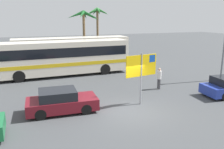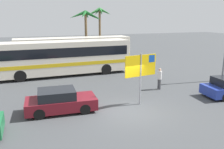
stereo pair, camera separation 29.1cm
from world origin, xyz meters
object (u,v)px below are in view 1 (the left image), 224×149
(bus_rear_coach, at_px, (72,50))
(pedestrian_crossing_lot, at_px, (159,77))
(bus_front_coach, at_px, (62,56))
(ferry_sign, at_px, (142,68))
(car_maroon, at_px, (61,101))

(bus_rear_coach, height_order, pedestrian_crossing_lot, bus_rear_coach)
(bus_front_coach, bearing_deg, ferry_sign, -71.58)
(car_maroon, height_order, pedestrian_crossing_lot, pedestrian_crossing_lot)
(ferry_sign, height_order, pedestrian_crossing_lot, ferry_sign)
(bus_front_coach, height_order, car_maroon, bus_front_coach)
(bus_rear_coach, bearing_deg, car_maroon, -105.87)
(car_maroon, relative_size, pedestrian_crossing_lot, 2.52)
(pedestrian_crossing_lot, bearing_deg, car_maroon, 6.69)
(ferry_sign, bearing_deg, bus_front_coach, 100.34)
(bus_front_coach, distance_m, pedestrian_crossing_lot, 9.28)
(bus_rear_coach, bearing_deg, ferry_sign, -84.23)
(ferry_sign, bearing_deg, car_maroon, 165.20)
(bus_rear_coach, distance_m, car_maroon, 12.98)
(pedestrian_crossing_lot, bearing_deg, bus_front_coach, -56.18)
(car_maroon, xyz_separation_m, pedestrian_crossing_lot, (7.64, 1.73, 0.31))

